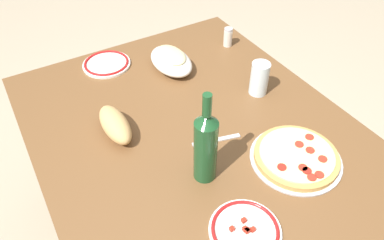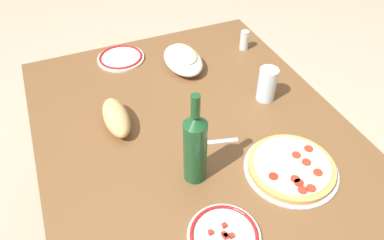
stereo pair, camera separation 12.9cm
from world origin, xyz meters
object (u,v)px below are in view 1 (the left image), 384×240
object	(u,v)px
baked_pasta_dish	(171,60)
wine_bottle	(206,146)
pepperoni_pizza	(296,157)
water_glass	(259,78)
dining_table	(192,146)
side_plate_near	(106,64)
bread_loaf	(115,125)
spice_shaker	(228,37)
side_plate_far	(245,230)

from	to	relation	value
baked_pasta_dish	wine_bottle	distance (m)	0.60
pepperoni_pizza	water_glass	distance (m)	0.36
dining_table	baked_pasta_dish	bearing A→B (deg)	-16.90
side_plate_near	bread_loaf	distance (m)	0.43
pepperoni_pizza	wine_bottle	distance (m)	0.32
dining_table	spice_shaker	size ratio (longest dim) A/B	14.73
water_glass	side_plate_far	xyz separation A→B (m)	(-0.47, 0.41, -0.06)
water_glass	spice_shaker	xyz separation A→B (m)	(0.35, -0.10, -0.02)
water_glass	side_plate_near	size ratio (longest dim) A/B	0.65
bread_loaf	dining_table	bearing A→B (deg)	-113.59
spice_shaker	side_plate_near	bearing A→B (deg)	76.37
side_plate_far	bread_loaf	size ratio (longest dim) A/B	0.98
pepperoni_pizza	spice_shaker	xyz separation A→B (m)	(0.69, -0.21, 0.03)
baked_pasta_dish	spice_shaker	bearing A→B (deg)	-84.73
spice_shaker	baked_pasta_dish	bearing A→B (deg)	95.27
baked_pasta_dish	bread_loaf	bearing A→B (deg)	125.35
wine_bottle	spice_shaker	world-z (taller)	wine_bottle
wine_bottle	water_glass	size ratio (longest dim) A/B	2.41
dining_table	bread_loaf	world-z (taller)	bread_loaf
pepperoni_pizza	bread_loaf	bearing A→B (deg)	47.67
pepperoni_pizza	side_plate_far	size ratio (longest dim) A/B	1.49
baked_pasta_dish	side_plate_far	bearing A→B (deg)	166.01
pepperoni_pizza	side_plate_far	world-z (taller)	pepperoni_pizza
dining_table	water_glass	size ratio (longest dim) A/B	9.63
side_plate_near	pepperoni_pizza	bearing A→B (deg)	-157.93
dining_table	side_plate_far	bearing A→B (deg)	168.45
baked_pasta_dish	spice_shaker	distance (m)	0.31
wine_bottle	dining_table	bearing A→B (deg)	-20.43
dining_table	side_plate_far	size ratio (longest dim) A/B	6.44
dining_table	pepperoni_pizza	size ratio (longest dim) A/B	4.33
dining_table	wine_bottle	distance (m)	0.32
baked_pasta_dish	spice_shaker	size ratio (longest dim) A/B	2.76
water_glass	side_plate_far	distance (m)	0.62
side_plate_near	bread_loaf	world-z (taller)	bread_loaf
pepperoni_pizza	baked_pasta_dish	size ratio (longest dim) A/B	1.23
dining_table	spice_shaker	distance (m)	0.59
side_plate_far	spice_shaker	size ratio (longest dim) A/B	2.29
baked_pasta_dish	water_glass	distance (m)	0.38
pepperoni_pizza	side_plate_far	distance (m)	0.32
wine_bottle	baked_pasta_dish	bearing A→B (deg)	-18.22
wine_bottle	bread_loaf	bearing A→B (deg)	27.72
pepperoni_pizza	water_glass	bearing A→B (deg)	-17.99
baked_pasta_dish	side_plate_far	xyz separation A→B (m)	(-0.79, 0.20, -0.03)
pepperoni_pizza	baked_pasta_dish	distance (m)	0.67
baked_pasta_dish	side_plate_near	xyz separation A→B (m)	(0.16, 0.23, -0.03)
dining_table	baked_pasta_dish	size ratio (longest dim) A/B	5.34
wine_bottle	water_glass	world-z (taller)	wine_bottle
water_glass	pepperoni_pizza	bearing A→B (deg)	162.01
spice_shaker	side_plate_far	bearing A→B (deg)	148.22
baked_pasta_dish	water_glass	bearing A→B (deg)	-146.27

